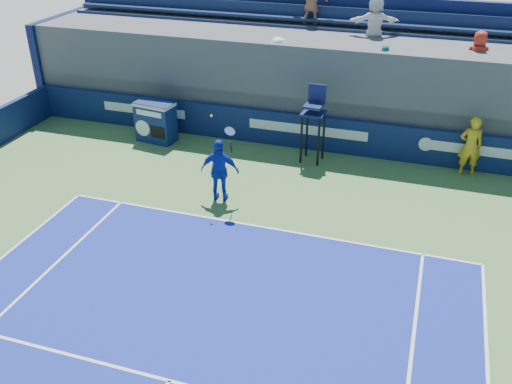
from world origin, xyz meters
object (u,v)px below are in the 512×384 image
(tennis_player, at_px, (220,170))
(match_clock, at_px, (156,121))
(umpire_chair, at_px, (314,116))
(ball_person, at_px, (470,146))

(tennis_player, bearing_deg, match_clock, 138.21)
(tennis_player, bearing_deg, umpire_chair, 60.59)
(match_clock, bearing_deg, umpire_chair, 1.06)
(ball_person, bearing_deg, match_clock, -6.43)
(match_clock, xyz_separation_m, umpire_chair, (5.47, 0.10, 0.79))
(ball_person, height_order, tennis_player, tennis_player)
(ball_person, xyz_separation_m, tennis_player, (-6.59, -3.79, -0.02))
(ball_person, relative_size, umpire_chair, 0.76)
(match_clock, xyz_separation_m, tennis_player, (3.60, -3.21, 0.18))
(umpire_chair, distance_m, tennis_player, 3.85)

